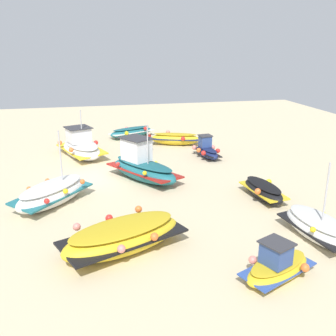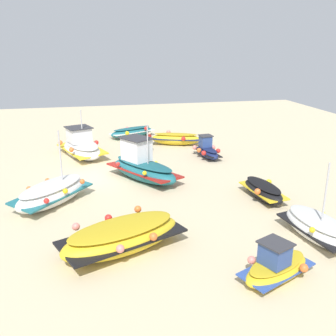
% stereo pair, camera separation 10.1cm
% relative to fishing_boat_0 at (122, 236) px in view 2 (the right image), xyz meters
% --- Properties ---
extents(ground_plane, '(58.59, 58.59, 0.00)m').
position_rel_fishing_boat_0_xyz_m(ground_plane, '(9.47, 0.75, -0.64)').
color(ground_plane, beige).
extents(fishing_boat_0, '(4.08, 5.77, 1.20)m').
position_rel_fishing_boat_0_xyz_m(fishing_boat_0, '(0.00, 0.00, 0.00)').
color(fishing_boat_0, gold).
rests_on(fishing_boat_0, ground_plane).
extents(fishing_boat_1, '(5.65, 3.92, 3.66)m').
position_rel_fishing_boat_0_xyz_m(fishing_boat_1, '(14.68, 1.60, 0.10)').
color(fishing_boat_1, white).
rests_on(fishing_boat_1, ground_plane).
extents(fishing_boat_2, '(3.52, 1.65, 0.92)m').
position_rel_fishing_boat_0_xyz_m(fishing_boat_2, '(3.95, -8.20, -0.16)').
color(fishing_boat_2, black).
rests_on(fishing_boat_2, ground_plane).
extents(fishing_boat_3, '(3.03, 4.46, 1.06)m').
position_rel_fishing_boat_0_xyz_m(fishing_boat_3, '(19.95, -2.94, -0.15)').
color(fishing_boat_3, '#1E6670').
rests_on(fishing_boat_3, ground_plane).
extents(fishing_boat_4, '(5.60, 4.53, 3.64)m').
position_rel_fishing_boat_0_xyz_m(fishing_boat_4, '(8.43, -2.15, 0.23)').
color(fishing_boat_4, '#1E6670').
rests_on(fishing_boat_4, ground_plane).
extents(fishing_boat_5, '(4.76, 4.47, 3.95)m').
position_rel_fishing_boat_0_xyz_m(fishing_boat_5, '(5.61, 3.16, -0.01)').
color(fishing_boat_5, white).
rests_on(fishing_boat_5, ground_plane).
extents(fishing_boat_6, '(3.22, 1.84, 1.66)m').
position_rel_fishing_boat_0_xyz_m(fishing_boat_6, '(12.36, -7.65, -0.11)').
color(fishing_boat_6, navy).
rests_on(fishing_boat_6, ground_plane).
extents(fishing_boat_7, '(4.09, 2.09, 3.66)m').
position_rel_fishing_boat_0_xyz_m(fishing_boat_7, '(-0.85, -8.47, -0.09)').
color(fishing_boat_7, white).
rests_on(fishing_boat_7, ground_plane).
extents(fishing_boat_8, '(2.73, 4.36, 1.11)m').
position_rel_fishing_boat_0_xyz_m(fishing_boat_8, '(16.43, -6.20, -0.10)').
color(fishing_boat_8, gold).
rests_on(fishing_boat_8, ground_plane).
extents(fishing_boat_9, '(2.45, 3.37, 1.57)m').
position_rel_fishing_boat_0_xyz_m(fishing_boat_9, '(-3.24, -5.30, -0.14)').
color(fishing_boat_9, gold).
rests_on(fishing_boat_9, ground_plane).
extents(person_walking, '(0.32, 0.32, 1.68)m').
position_rel_fishing_boat_0_xyz_m(person_walking, '(14.37, -3.61, 0.33)').
color(person_walking, '#2D2D38').
rests_on(person_walking, ground_plane).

